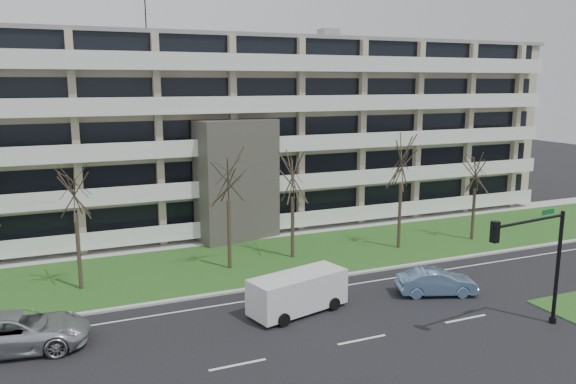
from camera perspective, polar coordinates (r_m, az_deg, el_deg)
name	(u,v)px	position (r m, az deg, el deg)	size (l,w,h in m)	color
ground	(362,340)	(26.97, 7.51, -14.66)	(160.00, 160.00, 0.00)	black
grass_verge	(263,259)	(37.92, -2.52, -6.81)	(90.00, 10.00, 0.06)	#27541C
curb	(293,283)	(33.52, 0.50, -9.19)	(90.00, 0.35, 0.12)	#B2B2AD
sidewalk	(238,238)	(42.90, -5.10, -4.70)	(90.00, 2.00, 0.08)	#B2B2AD
lane_edge_line	(303,292)	(32.26, 1.58, -10.13)	(90.00, 0.12, 0.01)	white
apartment_building	(211,131)	(48.00, -7.79, 6.13)	(60.50, 15.10, 18.75)	#B7A78E
silver_pickup	(17,332)	(28.18, -25.81, -12.66)	(2.84, 6.15, 1.71)	silver
blue_sedan	(437,282)	(32.74, 14.86, -8.85)	(1.52, 4.37, 1.44)	#7297C6
white_van	(299,289)	(29.28, 1.11, -9.85)	(5.55, 3.17, 2.03)	white
traffic_signal	(537,254)	(28.76, 24.00, -5.78)	(5.05, 0.95, 5.88)	black
tree_2	(74,183)	(33.18, -20.96, 0.85)	(3.99, 3.99, 7.97)	#382B21
tree_3	(228,173)	(34.77, -6.13, 1.93)	(3.97, 3.97, 7.95)	#382B21
tree_4	(293,173)	(36.88, 0.48, 1.98)	(3.75, 3.75, 7.51)	#382B21
tree_5	(402,157)	(39.77, 11.49, 3.51)	(4.23, 4.23, 8.46)	#382B21
tree_6	(476,168)	(43.55, 18.58, 2.30)	(3.51, 3.51, 7.02)	#382B21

